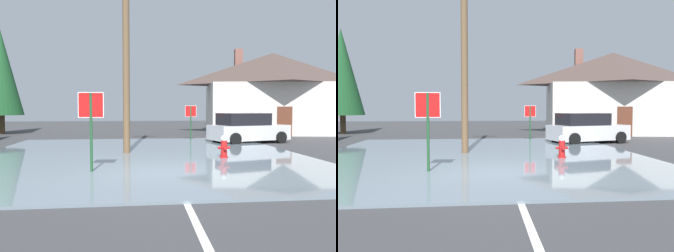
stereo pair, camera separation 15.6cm
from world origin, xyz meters
The scene contains 11 objects.
ground_plane centered at (0.00, 0.00, -0.05)m, with size 80.00×80.00×0.10m, color #38383A.
flood_puddle centered at (-0.61, 3.58, 0.03)m, with size 12.58×13.47×0.07m, color slate.
lane_stop_bar centered at (-0.59, -2.43, 0.00)m, with size 3.25×0.30×0.01m, color silver.
lane_center_stripe centered at (0.06, -4.03, 0.00)m, with size 3.59×0.14×0.01m, color silver.
stop_sign_near centered at (-2.13, 0.15, 1.68)m, with size 0.73×0.08×2.35m.
fire_hydrant centered at (2.43, 2.42, 0.44)m, with size 0.45×0.38×0.89m.
utility_pole centered at (-1.17, 4.11, 4.91)m, with size 1.60×0.28×9.47m.
stop_sign_far centered at (2.45, 9.41, 1.44)m, with size 0.65×0.08×2.04m.
house centered at (9.67, 14.72, 3.14)m, with size 11.18×8.09×6.52m.
parked_car centered at (5.34, 8.09, 0.77)m, with size 4.55×2.90×1.62m.
pine_tree_tall_left centered at (-10.35, 16.04, 4.52)m, with size 3.08×3.08×7.69m.
Camera 2 is at (-0.86, -9.58, 1.89)m, focal length 35.70 mm.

